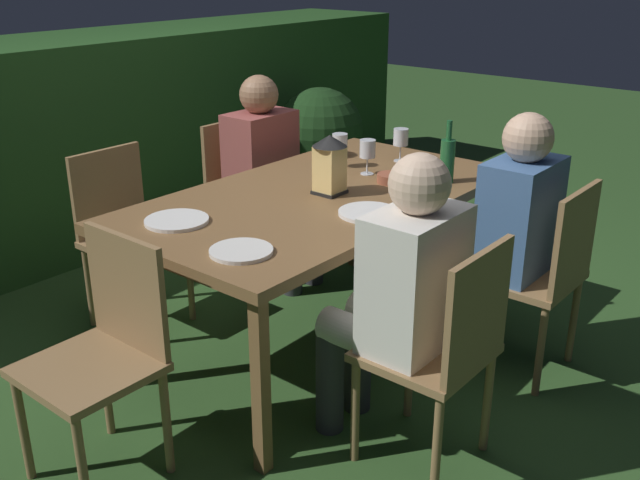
# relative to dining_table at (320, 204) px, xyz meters

# --- Properties ---
(ground_plane) EXTENTS (16.00, 16.00, 0.00)m
(ground_plane) POSITION_rel_dining_table_xyz_m (0.00, 0.00, -0.70)
(ground_plane) COLOR #2D5123
(dining_table) EXTENTS (1.84, 1.01, 0.75)m
(dining_table) POSITION_rel_dining_table_xyz_m (0.00, 0.00, 0.00)
(dining_table) COLOR brown
(dining_table) RESTS_ON ground
(chair_side_left_b) EXTENTS (0.42, 0.40, 0.87)m
(chair_side_left_b) POSITION_rel_dining_table_xyz_m (0.41, -0.90, -0.22)
(chair_side_left_b) COLOR #937047
(chair_side_left_b) RESTS_ON ground
(person_in_blue) EXTENTS (0.38, 0.47, 1.15)m
(person_in_blue) POSITION_rel_dining_table_xyz_m (0.41, -0.70, -0.07)
(person_in_blue) COLOR #426699
(person_in_blue) RESTS_ON ground
(chair_side_right_b) EXTENTS (0.42, 0.40, 0.87)m
(chair_side_right_b) POSITION_rel_dining_table_xyz_m (0.41, 0.90, -0.22)
(chair_side_right_b) COLOR #937047
(chair_side_right_b) RESTS_ON ground
(person_in_rust) EXTENTS (0.38, 0.47, 1.15)m
(person_in_rust) POSITION_rel_dining_table_xyz_m (0.41, 0.70, -0.07)
(person_in_rust) COLOR #9E4C47
(person_in_rust) RESTS_ON ground
(chair_side_right_a) EXTENTS (0.42, 0.40, 0.87)m
(chair_side_right_a) POSITION_rel_dining_table_xyz_m (-0.41, 0.90, -0.22)
(chair_side_right_a) COLOR #937047
(chair_side_right_a) RESTS_ON ground
(chair_side_left_a) EXTENTS (0.42, 0.40, 0.87)m
(chair_side_left_a) POSITION_rel_dining_table_xyz_m (-0.41, -0.90, -0.22)
(chair_side_left_a) COLOR #937047
(chair_side_left_a) RESTS_ON ground
(person_in_cream) EXTENTS (0.38, 0.47, 1.15)m
(person_in_cream) POSITION_rel_dining_table_xyz_m (-0.41, -0.70, -0.07)
(person_in_cream) COLOR white
(person_in_cream) RESTS_ON ground
(chair_head_near) EXTENTS (0.40, 0.42, 0.87)m
(chair_head_near) POSITION_rel_dining_table_xyz_m (-1.17, 0.00, -0.22)
(chair_head_near) COLOR #937047
(chair_head_near) RESTS_ON ground
(lantern_centerpiece) EXTENTS (0.15, 0.15, 0.27)m
(lantern_centerpiece) POSITION_rel_dining_table_xyz_m (0.02, -0.04, 0.20)
(lantern_centerpiece) COLOR black
(lantern_centerpiece) RESTS_ON dining_table
(green_bottle_on_table) EXTENTS (0.07, 0.07, 0.29)m
(green_bottle_on_table) POSITION_rel_dining_table_xyz_m (0.50, -0.35, 0.16)
(green_bottle_on_table) COLOR #1E5B2D
(green_bottle_on_table) RESTS_ON dining_table
(wine_glass_a) EXTENTS (0.08, 0.08, 0.17)m
(wine_glass_a) POSITION_rel_dining_table_xyz_m (0.67, 0.02, 0.17)
(wine_glass_a) COLOR silver
(wine_glass_a) RESTS_ON dining_table
(wine_glass_b) EXTENTS (0.08, 0.08, 0.17)m
(wine_glass_b) POSITION_rel_dining_table_xyz_m (0.37, 0.01, 0.17)
(wine_glass_b) COLOR silver
(wine_glass_b) RESTS_ON dining_table
(wine_glass_c) EXTENTS (0.08, 0.08, 0.17)m
(wine_glass_c) POSITION_rel_dining_table_xyz_m (0.38, 0.19, 0.17)
(wine_glass_c) COLOR silver
(wine_glass_c) RESTS_ON dining_table
(plate_a) EXTENTS (0.23, 0.23, 0.01)m
(plate_a) POSITION_rel_dining_table_xyz_m (-0.72, -0.23, 0.06)
(plate_a) COLOR white
(plate_a) RESTS_ON dining_table
(plate_b) EXTENTS (0.25, 0.25, 0.01)m
(plate_b) POSITION_rel_dining_table_xyz_m (-0.09, -0.34, 0.06)
(plate_b) COLOR white
(plate_b) RESTS_ON dining_table
(plate_c) EXTENTS (0.25, 0.25, 0.01)m
(plate_c) POSITION_rel_dining_table_xyz_m (-0.66, 0.20, 0.06)
(plate_c) COLOR white
(plate_c) RESTS_ON dining_table
(bowl_olives) EXTENTS (0.13, 0.13, 0.04)m
(bowl_olives) POSITION_rel_dining_table_xyz_m (0.33, -0.15, 0.07)
(bowl_olives) COLOR #9E5138
(bowl_olives) RESTS_ON dining_table
(bowl_bread) EXTENTS (0.15, 0.15, 0.06)m
(bowl_bread) POSITION_rel_dining_table_xyz_m (0.54, 0.35, 0.08)
(bowl_bread) COLOR #9E5138
(bowl_bread) RESTS_ON dining_table
(hedge_backdrop) EXTENTS (5.92, 0.87, 1.27)m
(hedge_backdrop) POSITION_rel_dining_table_xyz_m (0.00, 2.11, -0.07)
(hedge_backdrop) COLOR #234C1E
(hedge_backdrop) RESTS_ON ground
(potted_plant_by_hedge) EXTENTS (0.62, 0.62, 0.86)m
(potted_plant_by_hedge) POSITION_rel_dining_table_xyz_m (1.61, 1.32, -0.19)
(potted_plant_by_hedge) COLOR #9E5133
(potted_plant_by_hedge) RESTS_ON ground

